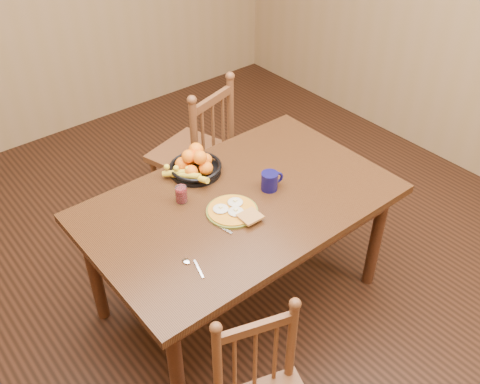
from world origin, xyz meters
TOP-DOWN VIEW (x-y plane):
  - room at (0.00, 0.00)m, footprint 4.52×5.02m
  - dining_table at (0.00, 0.00)m, footprint 1.60×1.00m
  - chair_far at (0.29, 0.83)m, footprint 0.57×0.55m
  - breakfast_plate at (-0.09, -0.06)m, footprint 0.26×0.29m
  - fork at (-0.21, -0.08)m, footprint 0.05×0.18m
  - spoon at (-0.47, -0.22)m, footprint 0.05×0.16m
  - coffee_mug at (0.18, -0.03)m, footprint 0.13×0.09m
  - juice_glass at (-0.24, 0.18)m, footprint 0.06×0.06m
  - fruit_bowl at (-0.04, 0.34)m, footprint 0.32×0.32m

SIDE VIEW (x-z plane):
  - chair_far at x=0.29m, z-range -0.01..1.01m
  - dining_table at x=0.00m, z-range 0.29..1.04m
  - fork at x=-0.21m, z-range 0.75..0.76m
  - spoon at x=-0.47m, z-range 0.75..0.76m
  - breakfast_plate at x=-0.09m, z-range 0.74..0.78m
  - juice_glass at x=-0.24m, z-range 0.75..0.84m
  - coffee_mug at x=0.18m, z-range 0.75..0.85m
  - fruit_bowl at x=-0.04m, z-range 0.72..0.89m
  - room at x=0.00m, z-range -0.01..2.71m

